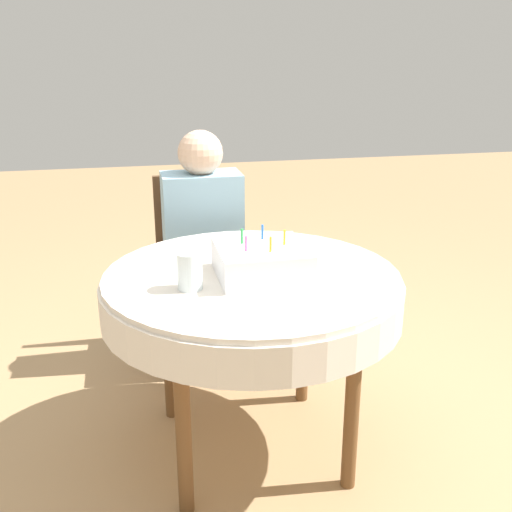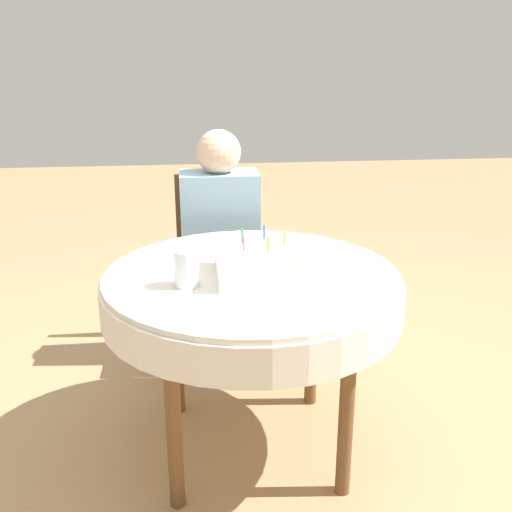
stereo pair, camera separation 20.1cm
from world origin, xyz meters
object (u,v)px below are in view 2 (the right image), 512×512
at_px(person, 220,227).
at_px(drinking_glass, 186,268).
at_px(birthday_cake, 261,261).
at_px(chair, 220,259).

bearing_deg(person, drinking_glass, -100.38).
bearing_deg(birthday_cake, person, 96.86).
bearing_deg(chair, person, -90.00).
height_order(person, drinking_glass, person).
distance_m(birthday_cake, drinking_glass, 0.25).
height_order(chair, drinking_glass, chair).
distance_m(chair, person, 0.22).
xyz_separation_m(chair, drinking_glass, (-0.15, -0.94, 0.30)).
bearing_deg(person, chair, 90.00).
xyz_separation_m(birthday_cake, drinking_glass, (-0.25, -0.06, 0.01)).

